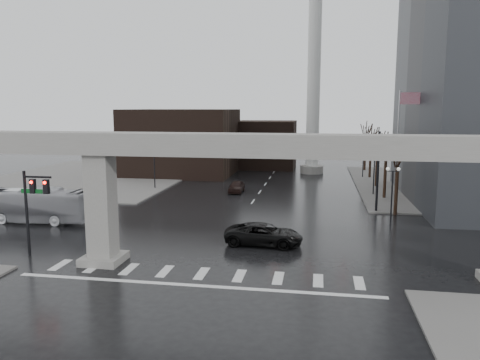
# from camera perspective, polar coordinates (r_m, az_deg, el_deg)

# --- Properties ---
(ground) EXTENTS (160.00, 160.00, 0.00)m
(ground) POSITION_cam_1_polar(r_m,az_deg,el_deg) (30.82, -4.23, -10.67)
(ground) COLOR black
(ground) RESTS_ON ground
(sidewalk_ne) EXTENTS (28.00, 36.00, 0.15)m
(sidewalk_ne) POSITION_cam_1_polar(r_m,az_deg,el_deg) (67.71, 25.74, -0.72)
(sidewalk_ne) COLOR slate
(sidewalk_ne) RESTS_ON ground
(sidewalk_nw) EXTENTS (28.00, 36.00, 0.15)m
(sidewalk_nw) POSITION_cam_1_polar(r_m,az_deg,el_deg) (72.91, -17.45, 0.38)
(sidewalk_nw) COLOR slate
(sidewalk_nw) RESTS_ON ground
(elevated_guideway) EXTENTS (48.00, 2.60, 8.70)m
(elevated_guideway) POSITION_cam_1_polar(r_m,az_deg,el_deg) (28.98, -1.95, 2.10)
(elevated_guideway) COLOR gray
(elevated_guideway) RESTS_ON ground
(building_far_left) EXTENTS (16.00, 14.00, 10.00)m
(building_far_left) POSITION_cam_1_polar(r_m,az_deg,el_deg) (73.47, -7.09, 4.64)
(building_far_left) COLOR black
(building_far_left) RESTS_ON ground
(building_far_mid) EXTENTS (10.00, 10.00, 8.00)m
(building_far_mid) POSITION_cam_1_polar(r_m,az_deg,el_deg) (80.94, 3.17, 4.37)
(building_far_mid) COLOR black
(building_far_mid) RESTS_ON ground
(smokestack) EXTENTS (3.60, 3.60, 30.00)m
(smokestack) POSITION_cam_1_polar(r_m,az_deg,el_deg) (74.26, 8.96, 11.09)
(smokestack) COLOR silver
(smokestack) RESTS_ON ground
(signal_mast_arm) EXTENTS (12.12, 0.43, 8.00)m
(signal_mast_arm) POSITION_cam_1_polar(r_m,az_deg,el_deg) (47.24, 11.95, 3.24)
(signal_mast_arm) COLOR black
(signal_mast_arm) RESTS_ON ground
(signal_left_pole) EXTENTS (2.30, 0.30, 6.00)m
(signal_left_pole) POSITION_cam_1_polar(r_m,az_deg,el_deg) (35.12, -23.92, -2.11)
(signal_left_pole) COLOR black
(signal_left_pole) RESTS_ON ground
(flagpole_assembly) EXTENTS (2.06, 0.12, 12.00)m
(flagpole_assembly) POSITION_cam_1_polar(r_m,az_deg,el_deg) (50.94, 19.00, 5.26)
(flagpole_assembly) COLOR silver
(flagpole_assembly) RESTS_ON ground
(lamp_right_0) EXTENTS (1.22, 0.32, 5.11)m
(lamp_right_0) POSITION_cam_1_polar(r_m,az_deg,el_deg) (43.22, 18.08, -0.66)
(lamp_right_0) COLOR black
(lamp_right_0) RESTS_ON ground
(lamp_right_1) EXTENTS (1.22, 0.32, 5.11)m
(lamp_right_1) POSITION_cam_1_polar(r_m,az_deg,el_deg) (56.97, 16.05, 1.62)
(lamp_right_1) COLOR black
(lamp_right_1) RESTS_ON ground
(lamp_right_2) EXTENTS (1.22, 0.32, 5.11)m
(lamp_right_2) POSITION_cam_1_polar(r_m,az_deg,el_deg) (70.82, 14.81, 3.02)
(lamp_right_2) COLOR black
(lamp_right_2) RESTS_ON ground
(lamp_left_0) EXTENTS (1.22, 0.32, 5.11)m
(lamp_left_0) POSITION_cam_1_polar(r_m,az_deg,el_deg) (47.41, -16.18, 0.23)
(lamp_left_0) COLOR black
(lamp_left_0) RESTS_ON ground
(lamp_left_1) EXTENTS (1.22, 0.32, 5.11)m
(lamp_left_1) POSITION_cam_1_polar(r_m,az_deg,el_deg) (60.21, -10.41, 2.20)
(lamp_left_1) COLOR black
(lamp_left_1) RESTS_ON ground
(lamp_left_2) EXTENTS (1.22, 0.32, 5.11)m
(lamp_left_2) POSITION_cam_1_polar(r_m,az_deg,el_deg) (73.45, -6.69, 3.45)
(lamp_left_2) COLOR black
(lamp_left_2) RESTS_ON ground
(tree_right_0) EXTENTS (1.09, 1.58, 7.50)m
(tree_right_0) POSITION_cam_1_polar(r_m,az_deg,el_deg) (47.41, 18.57, -0.72)
(tree_right_0) COLOR black
(tree_right_0) RESTS_ON ground
(tree_right_1) EXTENTS (1.09, 1.61, 7.67)m
(tree_right_1) POSITION_cam_1_polar(r_m,az_deg,el_deg) (55.23, 17.31, 0.70)
(tree_right_1) COLOR black
(tree_right_1) RESTS_ON ground
(tree_right_2) EXTENTS (1.10, 1.63, 7.85)m
(tree_right_2) POSITION_cam_1_polar(r_m,az_deg,el_deg) (63.09, 16.37, 1.77)
(tree_right_2) COLOR black
(tree_right_2) RESTS_ON ground
(tree_right_3) EXTENTS (1.11, 1.66, 8.02)m
(tree_right_3) POSITION_cam_1_polar(r_m,az_deg,el_deg) (70.98, 15.63, 2.60)
(tree_right_3) COLOR black
(tree_right_3) RESTS_ON ground
(tree_right_4) EXTENTS (1.12, 1.69, 8.19)m
(tree_right_4) POSITION_cam_1_polar(r_m,az_deg,el_deg) (78.90, 15.04, 3.26)
(tree_right_4) COLOR black
(tree_right_4) RESTS_ON ground
(pickup_truck) EXTENTS (6.00, 3.03, 1.63)m
(pickup_truck) POSITION_cam_1_polar(r_m,az_deg,el_deg) (35.51, 2.92, -6.64)
(pickup_truck) COLOR black
(pickup_truck) RESTS_ON ground
(city_bus) EXTENTS (11.21, 2.75, 3.11)m
(city_bus) POSITION_cam_1_polar(r_m,az_deg,el_deg) (46.25, -24.12, -2.82)
(city_bus) COLOR silver
(city_bus) RESTS_ON ground
(far_car) EXTENTS (1.70, 4.14, 1.41)m
(far_car) POSITION_cam_1_polar(r_m,az_deg,el_deg) (57.21, -0.44, -0.80)
(far_car) COLOR black
(far_car) RESTS_ON ground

